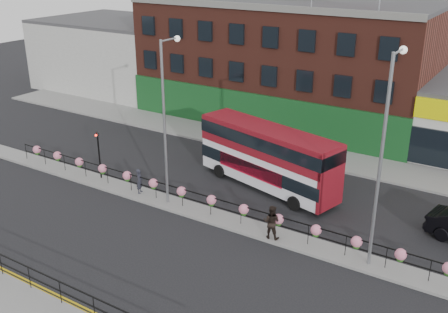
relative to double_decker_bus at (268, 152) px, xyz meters
The scene contains 15 objects.
ground 6.06m from the double_decker_bus, 109.99° to the right, with size 120.00×120.00×0.00m, color black.
north_pavement 7.46m from the double_decker_bus, 105.52° to the left, with size 60.00×4.00×0.15m, color gray.
median 6.03m from the double_decker_bus, 109.99° to the right, with size 60.00×1.60×0.15m, color gray.
yellow_line_inner 15.22m from the double_decker_bus, 97.23° to the right, with size 60.00×0.10×0.01m, color gold.
yellow_line_outer 15.39m from the double_decker_bus, 97.15° to the right, with size 60.00×0.10×0.01m, color gold.
brick_building 16.11m from the double_decker_bus, 111.75° to the left, with size 25.00×12.21×10.30m.
warehouse_west 30.06m from the double_decker_bus, 150.47° to the left, with size 15.50×12.00×7.30m.
median_railing 5.71m from the double_decker_bus, 109.99° to the right, with size 30.04×0.56×1.23m.
south_railing 15.85m from the double_decker_bus, 104.27° to the right, with size 20.04×0.05×1.12m.
double_decker_bus is the anchor object (origin of this frame).
pedestrian_a 8.21m from the double_decker_bus, 140.42° to the right, with size 0.56×0.67×1.58m, color #23252F.
pedestrian_b 6.62m from the double_decker_bus, 60.32° to the right, with size 1.00×0.84×1.87m, color black.
lamp_column_west 7.23m from the double_decker_bus, 128.34° to the right, with size 0.35×1.70×9.68m.
lamp_column_east 10.42m from the double_decker_bus, 31.00° to the right, with size 0.37×1.80×10.26m.
traffic_light_median 10.99m from the double_decker_bus, 154.11° to the right, with size 0.15×0.28×3.65m.
Camera 1 is at (15.84, -22.06, 14.40)m, focal length 42.00 mm.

